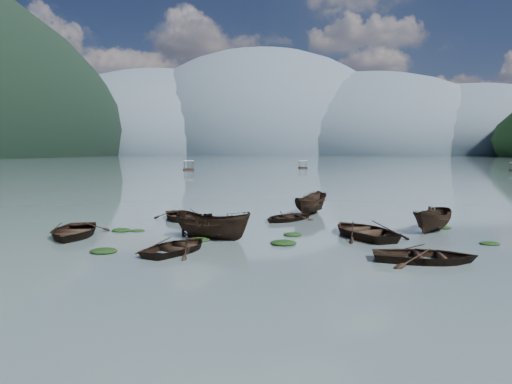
# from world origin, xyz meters

# --- Properties ---
(ground_plane) EXTENTS (2400.00, 2400.00, 0.00)m
(ground_plane) POSITION_xyz_m (0.00, 0.00, 0.00)
(ground_plane) COLOR slate
(haze_mtn_a) EXTENTS (520.00, 520.00, 280.00)m
(haze_mtn_a) POSITION_xyz_m (-260.00, 900.00, 0.00)
(haze_mtn_a) COLOR #475666
(haze_mtn_a) RESTS_ON ground
(haze_mtn_b) EXTENTS (520.00, 520.00, 340.00)m
(haze_mtn_b) POSITION_xyz_m (-60.00, 900.00, 0.00)
(haze_mtn_b) COLOR #475666
(haze_mtn_b) RESTS_ON ground
(haze_mtn_c) EXTENTS (520.00, 520.00, 260.00)m
(haze_mtn_c) POSITION_xyz_m (140.00, 900.00, 0.00)
(haze_mtn_c) COLOR #475666
(haze_mtn_c) RESTS_ON ground
(haze_mtn_d) EXTENTS (520.00, 520.00, 220.00)m
(haze_mtn_d) POSITION_xyz_m (320.00, 900.00, 0.00)
(haze_mtn_d) COLOR #475666
(haze_mtn_d) RESTS_ON ground
(rowboat_0) EXTENTS (4.50, 5.53, 1.01)m
(rowboat_0) POSITION_xyz_m (-9.60, 5.85, 0.00)
(rowboat_0) COLOR black
(rowboat_0) RESTS_ON ground
(rowboat_1) EXTENTS (4.28, 4.88, 0.84)m
(rowboat_1) POSITION_xyz_m (-2.89, 2.54, 0.00)
(rowboat_1) COLOR black
(rowboat_1) RESTS_ON ground
(rowboat_2) EXTENTS (4.85, 3.21, 1.75)m
(rowboat_2) POSITION_xyz_m (-1.82, 5.78, 0.00)
(rowboat_2) COLOR black
(rowboat_2) RESTS_ON ground
(rowboat_3) EXTENTS (5.35, 6.11, 1.05)m
(rowboat_3) POSITION_xyz_m (6.33, 7.21, 0.00)
(rowboat_3) COLOR black
(rowboat_3) RESTS_ON ground
(rowboat_4) EXTENTS (4.49, 3.36, 0.89)m
(rowboat_4) POSITION_xyz_m (8.04, 1.43, 0.00)
(rowboat_4) COLOR black
(rowboat_4) RESTS_ON ground
(rowboat_5) EXTENTS (3.71, 4.35, 1.62)m
(rowboat_5) POSITION_xyz_m (10.66, 9.18, 0.00)
(rowboat_5) COLOR black
(rowboat_5) RESTS_ON ground
(rowboat_6) EXTENTS (5.27, 5.78, 0.98)m
(rowboat_6) POSITION_xyz_m (-5.06, 12.33, 0.00)
(rowboat_6) COLOR black
(rowboat_6) RESTS_ON ground
(rowboat_7) EXTENTS (4.65, 4.80, 0.81)m
(rowboat_7) POSITION_xyz_m (1.99, 12.75, 0.00)
(rowboat_7) COLOR black
(rowboat_7) RESTS_ON ground
(rowboat_8) EXTENTS (3.32, 4.92, 1.78)m
(rowboat_8) POSITION_xyz_m (3.78, 16.28, 0.00)
(rowboat_8) COLOR black
(rowboat_8) RESTS_ON ground
(weed_clump_0) EXTENTS (1.26, 1.03, 0.27)m
(weed_clump_0) POSITION_xyz_m (-6.25, 2.04, 0.00)
(weed_clump_0) COLOR black
(weed_clump_0) RESTS_ON ground
(weed_clump_1) EXTENTS (1.10, 0.88, 0.24)m
(weed_clump_1) POSITION_xyz_m (-2.40, 5.16, 0.00)
(weed_clump_1) COLOR black
(weed_clump_1) RESTS_ON ground
(weed_clump_2) EXTENTS (1.33, 1.06, 0.29)m
(weed_clump_2) POSITION_xyz_m (1.98, 4.58, 0.00)
(weed_clump_2) COLOR black
(weed_clump_2) RESTS_ON ground
(weed_clump_3) EXTENTS (1.03, 0.87, 0.23)m
(weed_clump_3) POSITION_xyz_m (2.43, 7.13, 0.00)
(weed_clump_3) COLOR black
(weed_clump_3) RESTS_ON ground
(weed_clump_4) EXTENTS (0.99, 0.79, 0.21)m
(weed_clump_4) POSITION_xyz_m (12.34, 5.45, 0.00)
(weed_clump_4) COLOR black
(weed_clump_4) RESTS_ON ground
(weed_clump_5) EXTENTS (1.13, 0.92, 0.24)m
(weed_clump_5) POSITION_xyz_m (-7.59, 7.70, 0.00)
(weed_clump_5) COLOR black
(weed_clump_5) RESTS_ON ground
(weed_clump_6) EXTENTS (0.85, 0.71, 0.18)m
(weed_clump_6) POSITION_xyz_m (-6.66, 7.79, 0.00)
(weed_clump_6) COLOR black
(weed_clump_6) RESTS_ON ground
(weed_clump_7) EXTENTS (1.06, 0.84, 0.23)m
(weed_clump_7) POSITION_xyz_m (11.54, 10.26, 0.00)
(weed_clump_7) COLOR black
(weed_clump_7) RESTS_ON ground
(pontoon_left) EXTENTS (4.27, 6.86, 2.45)m
(pontoon_left) POSITION_xyz_m (-25.10, 100.50, 0.00)
(pontoon_left) COLOR black
(pontoon_left) RESTS_ON ground
(pontoon_centre) EXTENTS (2.65, 5.84, 2.20)m
(pontoon_centre) POSITION_xyz_m (5.33, 118.80, 0.00)
(pontoon_centre) COLOR black
(pontoon_centre) RESTS_ON ground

